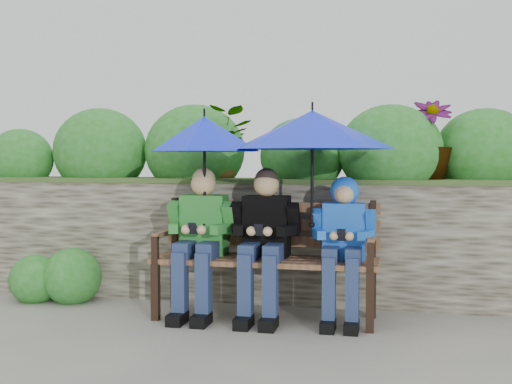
% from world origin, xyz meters
% --- Properties ---
extents(ground, '(60.00, 60.00, 0.00)m').
position_xyz_m(ground, '(0.00, 0.00, 0.00)').
color(ground, slate).
rests_on(ground, ground).
extents(garden_backdrop, '(8.00, 2.86, 1.71)m').
position_xyz_m(garden_backdrop, '(0.01, 1.61, 0.59)').
color(garden_backdrop, '#3C382A').
rests_on(garden_backdrop, ground).
extents(park_bench, '(1.68, 0.49, 0.88)m').
position_xyz_m(park_bench, '(0.06, 0.19, 0.50)').
color(park_bench, black).
rests_on(park_bench, ground).
extents(boy_left, '(0.51, 0.59, 1.13)m').
position_xyz_m(boy_left, '(-0.43, 0.11, 0.63)').
color(boy_left, '#2E8230').
rests_on(boy_left, ground).
extents(boy_middle, '(0.51, 0.59, 1.13)m').
position_xyz_m(boy_middle, '(0.06, 0.11, 0.63)').
color(boy_middle, black).
rests_on(boy_middle, ground).
extents(boy_right, '(0.46, 0.56, 1.07)m').
position_xyz_m(boy_right, '(0.64, 0.13, 0.64)').
color(boy_right, blue).
rests_on(boy_right, ground).
extents(umbrella_left, '(0.86, 0.86, 0.90)m').
position_xyz_m(umbrella_left, '(-0.41, 0.13, 1.38)').
color(umbrella_left, '#0B20DE').
rests_on(umbrella_left, ground).
extents(umbrella_right, '(1.18, 1.18, 0.91)m').
position_xyz_m(umbrella_right, '(0.42, 0.09, 1.40)').
color(umbrella_right, '#0B20DE').
rests_on(umbrella_right, ground).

